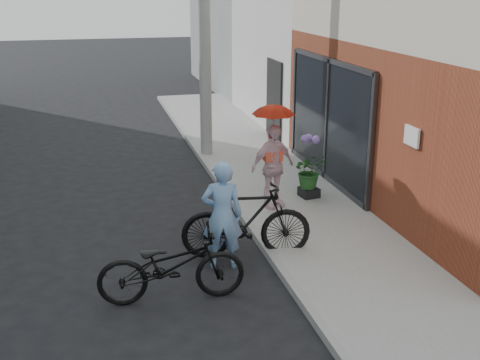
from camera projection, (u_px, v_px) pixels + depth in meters
name	position (u px, v px, depth m)	size (l,w,h in m)	color
ground	(214.00, 273.00, 8.82)	(80.00, 80.00, 0.00)	black
sidewalk	(302.00, 209.00, 11.14)	(2.20, 24.00, 0.12)	gray
curb	(242.00, 215.00, 10.86)	(0.12, 24.00, 0.12)	#9E9E99
plaster_building	(387.00, 2.00, 17.70)	(8.00, 6.00, 7.00)	silver
utility_pole	(204.00, 8.00, 13.50)	(0.28, 0.28, 7.00)	#9E9E99
officer	(222.00, 215.00, 8.76)	(0.60, 0.39, 1.65)	#7DAADE
bike_left	(171.00, 265.00, 7.91)	(0.68, 1.95, 1.02)	black
bike_right	(246.00, 221.00, 9.16)	(0.56, 1.99, 1.20)	black
kimono_woman	(273.00, 166.00, 10.87)	(0.90, 0.38, 1.54)	#F9D1DD
parasol	(274.00, 107.00, 10.52)	(0.73, 0.73, 0.64)	red
planter	(309.00, 192.00, 11.59)	(0.33, 0.33, 0.18)	black
potted_plant	(310.00, 171.00, 11.45)	(0.62, 0.54, 0.69)	#235723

